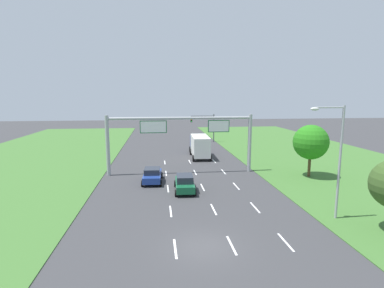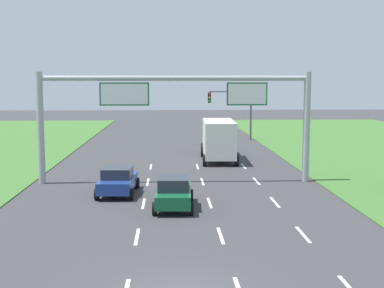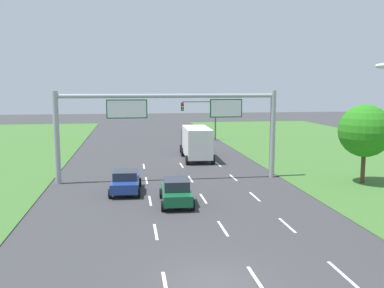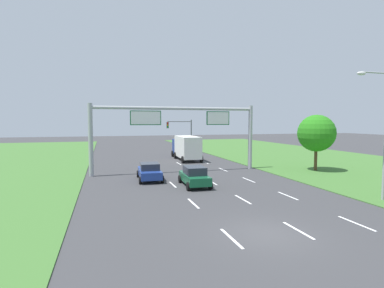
{
  "view_description": "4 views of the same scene",
  "coord_description": "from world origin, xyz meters",
  "px_view_note": "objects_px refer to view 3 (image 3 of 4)",
  "views": [
    {
      "loc": [
        -2.7,
        -16.91,
        9.14
      ],
      "look_at": [
        1.21,
        16.58,
        3.73
      ],
      "focal_mm": 28.0,
      "sensor_mm": 36.0,
      "label": 1
    },
    {
      "loc": [
        -0.42,
        -15.72,
        6.5
      ],
      "look_at": [
        0.98,
        15.79,
        2.71
      ],
      "focal_mm": 50.0,
      "sensor_mm": 36.0,
      "label": 2
    },
    {
      "loc": [
        -2.93,
        -14.99,
        7.37
      ],
      "look_at": [
        2.1,
        19.57,
        2.6
      ],
      "focal_mm": 40.0,
      "sensor_mm": 36.0,
      "label": 3
    },
    {
      "loc": [
        -7.16,
        -12.1,
        5.25
      ],
      "look_at": [
        0.56,
        14.14,
        3.2
      ],
      "focal_mm": 28.0,
      "sensor_mm": 36.0,
      "label": 4
    }
  ],
  "objects_px": {
    "box_truck": "(196,141)",
    "sign_gantry": "(169,118)",
    "traffic_light_mast": "(201,112)",
    "car_near_red": "(176,191)",
    "roadside_tree_mid": "(365,131)",
    "car_lead_silver": "(126,181)"
  },
  "relations": [
    {
      "from": "box_truck",
      "to": "sign_gantry",
      "type": "bearing_deg",
      "value": -108.52
    },
    {
      "from": "box_truck",
      "to": "traffic_light_mast",
      "type": "distance_m",
      "value": 14.58
    },
    {
      "from": "box_truck",
      "to": "sign_gantry",
      "type": "relative_size",
      "value": 0.49
    },
    {
      "from": "car_near_red",
      "to": "traffic_light_mast",
      "type": "bearing_deg",
      "value": 79.82
    },
    {
      "from": "traffic_light_mast",
      "to": "sign_gantry",
      "type": "bearing_deg",
      "value": -105.31
    },
    {
      "from": "sign_gantry",
      "to": "roadside_tree_mid",
      "type": "relative_size",
      "value": 2.88
    },
    {
      "from": "traffic_light_mast",
      "to": "roadside_tree_mid",
      "type": "xyz_separation_m",
      "value": [
        7.86,
        -27.08,
        0.15
      ]
    },
    {
      "from": "box_truck",
      "to": "roadside_tree_mid",
      "type": "height_order",
      "value": "roadside_tree_mid"
    },
    {
      "from": "car_near_red",
      "to": "traffic_light_mast",
      "type": "distance_m",
      "value": 31.51
    },
    {
      "from": "box_truck",
      "to": "roadside_tree_mid",
      "type": "distance_m",
      "value": 17.01
    },
    {
      "from": "box_truck",
      "to": "sign_gantry",
      "type": "height_order",
      "value": "sign_gantry"
    },
    {
      "from": "box_truck",
      "to": "traffic_light_mast",
      "type": "height_order",
      "value": "traffic_light_mast"
    },
    {
      "from": "car_lead_silver",
      "to": "roadside_tree_mid",
      "type": "distance_m",
      "value": 18.04
    },
    {
      "from": "car_near_red",
      "to": "box_truck",
      "type": "xyz_separation_m",
      "value": [
        3.8,
        16.51,
        0.94
      ]
    },
    {
      "from": "car_near_red",
      "to": "car_lead_silver",
      "type": "relative_size",
      "value": 0.96
    },
    {
      "from": "car_near_red",
      "to": "sign_gantry",
      "type": "bearing_deg",
      "value": 90.34
    },
    {
      "from": "car_lead_silver",
      "to": "box_truck",
      "type": "xyz_separation_m",
      "value": [
        6.95,
        13.02,
        0.97
      ]
    },
    {
      "from": "car_near_red",
      "to": "box_truck",
      "type": "bearing_deg",
      "value": 79.26
    },
    {
      "from": "sign_gantry",
      "to": "roadside_tree_mid",
      "type": "distance_m",
      "value": 14.77
    },
    {
      "from": "car_lead_silver",
      "to": "box_truck",
      "type": "distance_m",
      "value": 14.8
    },
    {
      "from": "box_truck",
      "to": "traffic_light_mast",
      "type": "bearing_deg",
      "value": 80.09
    },
    {
      "from": "car_lead_silver",
      "to": "roadside_tree_mid",
      "type": "xyz_separation_m",
      "value": [
        17.75,
        0.07,
        3.23
      ]
    }
  ]
}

